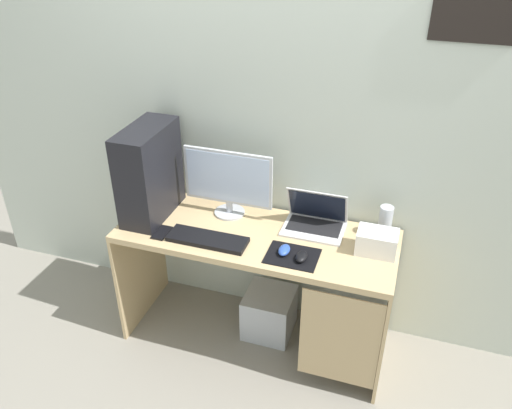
{
  "coord_description": "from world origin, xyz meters",
  "views": [
    {
      "loc": [
        0.71,
        -2.16,
        2.29
      ],
      "look_at": [
        0.0,
        0.0,
        0.92
      ],
      "focal_mm": 36.27,
      "sensor_mm": 36.0,
      "label": 1
    }
  ],
  "objects_px": {
    "speaker": "(385,221)",
    "mouse_right": "(302,256)",
    "monitor": "(228,182)",
    "cell_phone": "(162,233)",
    "keyboard": "(208,239)",
    "subwoofer": "(269,313)",
    "mouse_left": "(284,250)",
    "laptop": "(315,220)",
    "pc_tower": "(149,172)",
    "projector": "(377,242)"
  },
  "relations": [
    {
      "from": "pc_tower",
      "to": "mouse_right",
      "type": "height_order",
      "value": "pc_tower"
    },
    {
      "from": "projector",
      "to": "keyboard",
      "type": "height_order",
      "value": "projector"
    },
    {
      "from": "keyboard",
      "to": "subwoofer",
      "type": "height_order",
      "value": "keyboard"
    },
    {
      "from": "laptop",
      "to": "mouse_left",
      "type": "height_order",
      "value": "laptop"
    },
    {
      "from": "monitor",
      "to": "mouse_right",
      "type": "distance_m",
      "value": 0.6
    },
    {
      "from": "pc_tower",
      "to": "keyboard",
      "type": "bearing_deg",
      "value": -22.55
    },
    {
      "from": "pc_tower",
      "to": "projector",
      "type": "bearing_deg",
      "value": 0.66
    },
    {
      "from": "laptop",
      "to": "mouse_right",
      "type": "height_order",
      "value": "laptop"
    },
    {
      "from": "monitor",
      "to": "subwoofer",
      "type": "relative_size",
      "value": 1.78
    },
    {
      "from": "monitor",
      "to": "cell_phone",
      "type": "distance_m",
      "value": 0.45
    },
    {
      "from": "mouse_right",
      "to": "cell_phone",
      "type": "xyz_separation_m",
      "value": [
        -0.76,
        -0.01,
        -0.02
      ]
    },
    {
      "from": "projector",
      "to": "keyboard",
      "type": "xyz_separation_m",
      "value": [
        -0.84,
        -0.18,
        -0.05
      ]
    },
    {
      "from": "subwoofer",
      "to": "mouse_right",
      "type": "bearing_deg",
      "value": -44.48
    },
    {
      "from": "pc_tower",
      "to": "projector",
      "type": "distance_m",
      "value": 1.26
    },
    {
      "from": "monitor",
      "to": "mouse_left",
      "type": "bearing_deg",
      "value": -33.91
    },
    {
      "from": "mouse_left",
      "to": "subwoofer",
      "type": "height_order",
      "value": "mouse_left"
    },
    {
      "from": "laptop",
      "to": "mouse_left",
      "type": "relative_size",
      "value": 3.39
    },
    {
      "from": "mouse_right",
      "to": "subwoofer",
      "type": "height_order",
      "value": "mouse_right"
    },
    {
      "from": "subwoofer",
      "to": "keyboard",
      "type": "bearing_deg",
      "value": -142.27
    },
    {
      "from": "mouse_right",
      "to": "cell_phone",
      "type": "height_order",
      "value": "mouse_right"
    },
    {
      "from": "speaker",
      "to": "cell_phone",
      "type": "bearing_deg",
      "value": -162.68
    },
    {
      "from": "mouse_right",
      "to": "projector",
      "type": "bearing_deg",
      "value": 28.53
    },
    {
      "from": "keyboard",
      "to": "speaker",
      "type": "bearing_deg",
      "value": 21.5
    },
    {
      "from": "projector",
      "to": "mouse_right",
      "type": "xyz_separation_m",
      "value": [
        -0.34,
        -0.18,
        -0.04
      ]
    },
    {
      "from": "cell_phone",
      "to": "keyboard",
      "type": "bearing_deg",
      "value": 2.22
    },
    {
      "from": "pc_tower",
      "to": "speaker",
      "type": "distance_m",
      "value": 1.28
    },
    {
      "from": "cell_phone",
      "to": "subwoofer",
      "type": "xyz_separation_m",
      "value": [
        0.54,
        0.23,
        -0.61
      ]
    },
    {
      "from": "laptop",
      "to": "keyboard",
      "type": "xyz_separation_m",
      "value": [
        -0.5,
        -0.3,
        -0.03
      ]
    },
    {
      "from": "keyboard",
      "to": "mouse_right",
      "type": "xyz_separation_m",
      "value": [
        0.5,
        -0.01,
        0.01
      ]
    },
    {
      "from": "mouse_left",
      "to": "cell_phone",
      "type": "bearing_deg",
      "value": -177.42
    },
    {
      "from": "mouse_right",
      "to": "monitor",
      "type": "bearing_deg",
      "value": 149.32
    },
    {
      "from": "mouse_left",
      "to": "mouse_right",
      "type": "distance_m",
      "value": 0.1
    },
    {
      "from": "mouse_left",
      "to": "laptop",
      "type": "bearing_deg",
      "value": 71.78
    },
    {
      "from": "monitor",
      "to": "cell_phone",
      "type": "relative_size",
      "value": 3.85
    },
    {
      "from": "monitor",
      "to": "projector",
      "type": "distance_m",
      "value": 0.85
    },
    {
      "from": "keyboard",
      "to": "mouse_right",
      "type": "distance_m",
      "value": 0.5
    },
    {
      "from": "speaker",
      "to": "subwoofer",
      "type": "xyz_separation_m",
      "value": [
        -0.58,
        -0.12,
        -0.69
      ]
    },
    {
      "from": "laptop",
      "to": "monitor",
      "type": "bearing_deg",
      "value": -178.37
    },
    {
      "from": "monitor",
      "to": "cell_phone",
      "type": "height_order",
      "value": "monitor"
    },
    {
      "from": "monitor",
      "to": "laptop",
      "type": "height_order",
      "value": "monitor"
    },
    {
      "from": "projector",
      "to": "cell_phone",
      "type": "bearing_deg",
      "value": -170.23
    },
    {
      "from": "monitor",
      "to": "projector",
      "type": "xyz_separation_m",
      "value": [
        0.83,
        -0.11,
        -0.15
      ]
    },
    {
      "from": "speaker",
      "to": "mouse_right",
      "type": "relative_size",
      "value": 1.83
    },
    {
      "from": "keyboard",
      "to": "cell_phone",
      "type": "xyz_separation_m",
      "value": [
        -0.26,
        -0.01,
        -0.01
      ]
    },
    {
      "from": "mouse_left",
      "to": "subwoofer",
      "type": "relative_size",
      "value": 0.34
    },
    {
      "from": "pc_tower",
      "to": "subwoofer",
      "type": "bearing_deg",
      "value": 4.23
    },
    {
      "from": "pc_tower",
      "to": "speaker",
      "type": "xyz_separation_m",
      "value": [
        1.26,
        0.17,
        -0.17
      ]
    },
    {
      "from": "laptop",
      "to": "speaker",
      "type": "bearing_deg",
      "value": 6.15
    },
    {
      "from": "mouse_right",
      "to": "subwoofer",
      "type": "xyz_separation_m",
      "value": [
        -0.22,
        0.22,
        -0.63
      ]
    },
    {
      "from": "mouse_left",
      "to": "mouse_right",
      "type": "height_order",
      "value": "same"
    }
  ]
}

